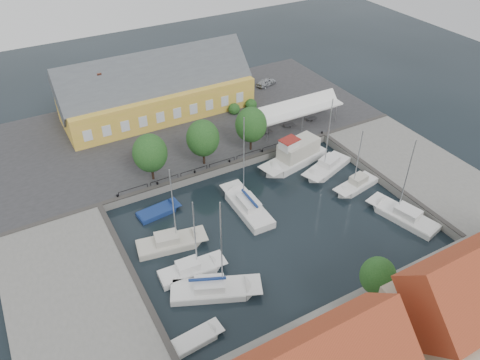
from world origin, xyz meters
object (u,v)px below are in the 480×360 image
at_px(tent_canopy, 296,109).
at_px(east_boat_a, 327,168).
at_px(warehouse, 153,92).
at_px(west_boat_c, 191,271).
at_px(launch_sw, 197,340).
at_px(car_red, 141,153).
at_px(east_boat_c, 404,217).
at_px(west_boat_b, 170,244).
at_px(launch_nw, 158,212).
at_px(east_boat_b, 356,186).
at_px(west_boat_d, 214,291).
at_px(trawler, 295,157).
at_px(center_sailboat, 247,208).
at_px(car_silver, 266,82).

relative_size(tent_canopy, east_boat_a, 1.25).
height_order(warehouse, west_boat_c, warehouse).
xyz_separation_m(east_boat_a, launch_sw, (-25.88, -15.20, -0.17)).
relative_size(car_red, east_boat_a, 0.32).
bearing_deg(west_boat_c, east_boat_c, -9.86).
bearing_deg(west_boat_b, car_red, 80.81).
height_order(east_boat_c, launch_nw, east_boat_c).
height_order(west_boat_b, launch_nw, west_boat_b).
relative_size(east_boat_a, east_boat_b, 1.24).
relative_size(east_boat_c, west_boat_d, 0.92).
xyz_separation_m(warehouse, east_boat_c, (16.33, -36.27, -4.17)).
height_order(east_boat_a, east_boat_c, east_boat_a).
distance_m(trawler, east_boat_a, 4.43).
bearing_deg(east_boat_a, east_boat_b, -81.23).
height_order(trawler, west_boat_c, west_boat_c).
bearing_deg(car_red, tent_canopy, 2.50).
relative_size(center_sailboat, west_boat_c, 1.31).
distance_m(warehouse, car_red, 12.68).
bearing_deg(launch_sw, warehouse, 74.16).
bearing_deg(east_boat_a, warehouse, 121.39).
xyz_separation_m(car_red, trawler, (17.98, -10.00, -0.57)).
bearing_deg(east_boat_c, trawler, 105.90).
relative_size(tent_canopy, west_boat_d, 1.19).
height_order(east_boat_b, west_boat_b, west_boat_b).
xyz_separation_m(launch_sw, launch_nw, (3.28, 17.76, -0.00)).
xyz_separation_m(east_boat_c, west_boat_d, (-23.86, 0.97, 0.01)).
bearing_deg(east_boat_a, center_sailboat, -171.16).
bearing_deg(car_red, east_boat_b, -30.06).
relative_size(trawler, east_boat_c, 0.98).
distance_m(east_boat_a, west_boat_c, 24.40).
distance_m(tent_canopy, west_boat_c, 31.05).
bearing_deg(trawler, west_boat_c, -151.13).
relative_size(west_boat_b, launch_sw, 2.18).
bearing_deg(west_boat_d, car_red, 86.58).
height_order(east_boat_a, west_boat_d, west_boat_d).
relative_size(center_sailboat, east_boat_a, 1.12).
distance_m(car_silver, east_boat_c, 36.29).
relative_size(east_boat_c, launch_nw, 2.05).
distance_m(east_boat_a, launch_nw, 22.75).
distance_m(warehouse, west_boat_b, 28.99).
height_order(warehouse, launch_sw, warehouse).
distance_m(warehouse, center_sailboat, 26.55).
xyz_separation_m(west_boat_b, launch_sw, (-2.43, -12.00, -0.17)).
xyz_separation_m(east_boat_b, east_boat_c, (0.85, -7.22, -0.00)).
bearing_deg(trawler, west_boat_d, -143.24).
height_order(west_boat_b, launch_sw, west_boat_b).
xyz_separation_m(warehouse, car_silver, (20.06, -0.20, -2.78)).
bearing_deg(center_sailboat, car_red, 115.91).
bearing_deg(launch_sw, west_boat_c, 69.30).
xyz_separation_m(east_boat_c, west_boat_c, (-24.71, 4.30, 0.00)).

